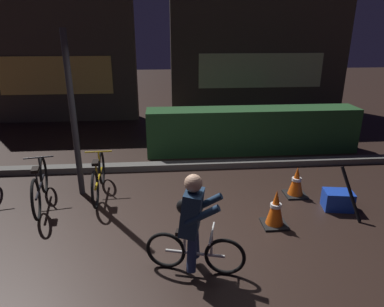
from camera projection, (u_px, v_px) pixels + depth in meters
ground_plane at (182, 225)px, 5.08m from camera, size 40.00×40.00×0.00m
sidewalk_curb at (176, 166)px, 7.12m from camera, size 12.00×0.24×0.12m
hedge_row at (252, 130)px, 7.95m from camera, size 4.80×0.70×1.02m
storefront_left at (55, 52)px, 10.19m from camera, size 4.67×0.54×4.13m
storefront_right at (261, 32)px, 11.17m from camera, size 5.87×0.54×5.18m
street_post at (73, 117)px, 5.60m from camera, size 0.10×0.10×2.73m
parked_bike_left_mid at (40, 185)px, 5.58m from camera, size 0.46×1.57×0.73m
parked_bike_center_left at (99, 177)px, 5.92m from camera, size 0.46×1.53×0.71m
traffic_cone_near at (276, 209)px, 5.00m from camera, size 0.36×0.36×0.56m
traffic_cone_far at (296, 182)px, 5.91m from camera, size 0.36×0.36×0.53m
blue_crate at (338, 200)px, 5.51m from camera, size 0.49×0.39×0.30m
cyclist at (193, 223)px, 3.95m from camera, size 1.16×0.61×1.25m
closed_umbrella at (351, 194)px, 5.20m from camera, size 0.26×0.44×0.76m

